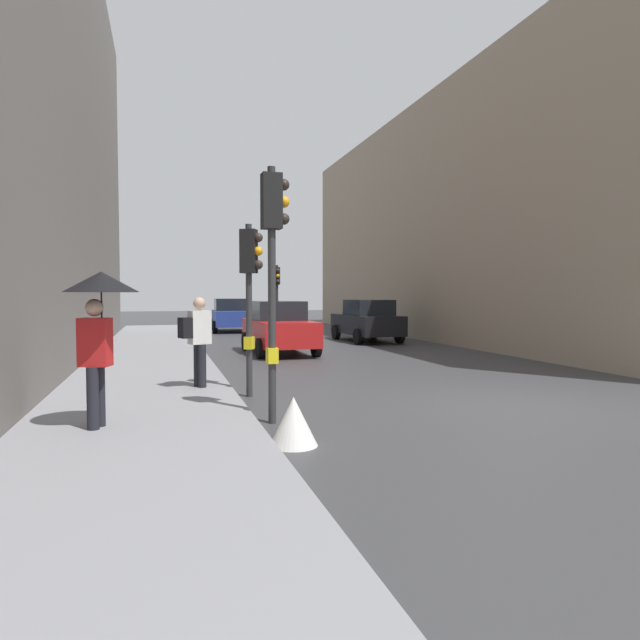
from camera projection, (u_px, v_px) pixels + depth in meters
ground_plane at (516, 406)px, 10.04m from camera, size 120.00×120.00×0.00m
sidewalk_kerb at (148, 371)px, 14.06m from camera, size 3.33×40.00×0.16m
building_facade_right at (526, 227)px, 26.84m from camera, size 12.00×28.60×10.42m
traffic_light_far_median at (277, 287)px, 27.09m from camera, size 0.25×0.43×3.39m
traffic_light_near_right at (250, 278)px, 10.83m from camera, size 0.45×0.35×3.34m
traffic_light_near_left at (273, 248)px, 8.58m from camera, size 0.43×0.25×3.92m
car_red_sedan at (279, 327)px, 18.97m from camera, size 2.10×4.24×1.76m
car_dark_suv at (367, 321)px, 23.77m from camera, size 2.11×4.25×1.76m
car_blue_van at (230, 315)px, 30.17m from camera, size 2.12×4.25×1.76m
pedestrian_with_umbrella at (99, 305)px, 7.63m from camera, size 1.00×1.00×2.14m
pedestrian_with_black_backpack at (198, 336)px, 11.06m from camera, size 0.66×0.47×1.77m
warning_sign_triangle at (294, 421)px, 7.38m from camera, size 0.64×0.64×0.65m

